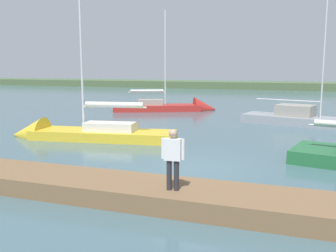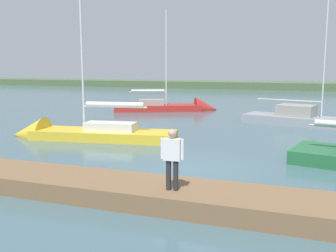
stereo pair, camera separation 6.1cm
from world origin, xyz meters
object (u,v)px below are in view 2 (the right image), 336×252
Objects in this scene: sailboat_near_dock at (175,109)px; sailboat_far_right at (330,124)px; sailboat_outer_mooring at (78,135)px; person_on_dock at (172,155)px.

sailboat_far_right is at bearing -48.51° from sailboat_near_dock.
sailboat_far_right is 15.57m from sailboat_outer_mooring.
sailboat_near_dock is 14.23m from sailboat_outer_mooring.
person_on_dock is at bearing -90.53° from sailboat_far_right.
sailboat_outer_mooring is (0.66, 14.22, 0.02)m from sailboat_near_dock.
sailboat_near_dock is 5.73× the size of person_on_dock.
sailboat_outer_mooring is at bearing -140.64° from person_on_dock.
sailboat_outer_mooring is 11.46m from person_on_dock.
sailboat_near_dock is at bearing 171.34° from sailboat_far_right.
sailboat_far_right reaches higher than person_on_dock.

